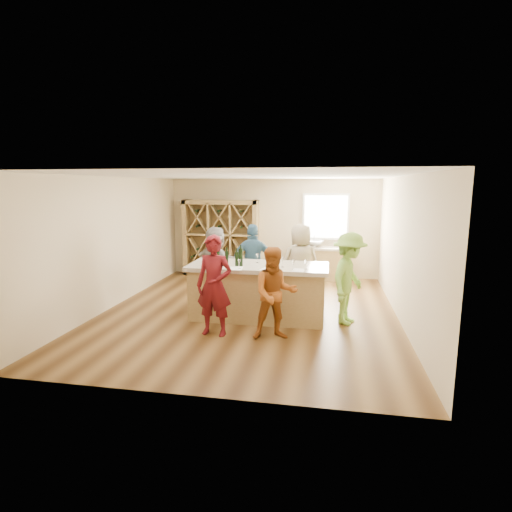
% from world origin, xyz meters
% --- Properties ---
extents(floor, '(6.00, 7.00, 0.10)m').
position_xyz_m(floor, '(0.00, 0.00, -0.05)').
color(floor, brown).
rests_on(floor, ground).
extents(ceiling, '(6.00, 7.00, 0.10)m').
position_xyz_m(ceiling, '(0.00, 0.00, 2.85)').
color(ceiling, white).
rests_on(ceiling, ground).
extents(wall_back, '(6.00, 0.10, 2.80)m').
position_xyz_m(wall_back, '(0.00, 3.55, 1.40)').
color(wall_back, beige).
rests_on(wall_back, ground).
extents(wall_front, '(6.00, 0.10, 2.80)m').
position_xyz_m(wall_front, '(0.00, -3.55, 1.40)').
color(wall_front, beige).
rests_on(wall_front, ground).
extents(wall_left, '(0.10, 7.00, 2.80)m').
position_xyz_m(wall_left, '(-3.05, 0.00, 1.40)').
color(wall_left, beige).
rests_on(wall_left, ground).
extents(wall_right, '(0.10, 7.00, 2.80)m').
position_xyz_m(wall_right, '(3.05, 0.00, 1.40)').
color(wall_right, beige).
rests_on(wall_right, ground).
extents(window_frame, '(1.30, 0.06, 1.30)m').
position_xyz_m(window_frame, '(1.50, 3.47, 1.75)').
color(window_frame, white).
rests_on(window_frame, wall_back).
extents(window_pane, '(1.18, 0.01, 1.18)m').
position_xyz_m(window_pane, '(1.50, 3.44, 1.75)').
color(window_pane, white).
rests_on(window_pane, wall_back).
extents(wine_rack, '(2.20, 0.45, 2.20)m').
position_xyz_m(wine_rack, '(-1.50, 3.27, 1.10)').
color(wine_rack, '#9B7E4A').
rests_on(wine_rack, floor).
extents(back_counter_base, '(1.60, 0.58, 0.86)m').
position_xyz_m(back_counter_base, '(1.40, 3.20, 0.43)').
color(back_counter_base, '#9B7E4A').
rests_on(back_counter_base, floor).
extents(back_counter_top, '(1.70, 0.62, 0.06)m').
position_xyz_m(back_counter_top, '(1.40, 3.20, 0.89)').
color(back_counter_top, '#B4AA93').
rests_on(back_counter_top, back_counter_base).
extents(sink, '(0.54, 0.54, 0.19)m').
position_xyz_m(sink, '(1.20, 3.20, 1.01)').
color(sink, silver).
rests_on(sink, back_counter_top).
extents(faucet, '(0.02, 0.02, 0.30)m').
position_xyz_m(faucet, '(1.20, 3.38, 1.07)').
color(faucet, silver).
rests_on(faucet, back_counter_top).
extents(tasting_counter_base, '(2.60, 1.00, 1.00)m').
position_xyz_m(tasting_counter_base, '(0.25, -0.36, 0.50)').
color(tasting_counter_base, '#9B7E4A').
rests_on(tasting_counter_base, floor).
extents(tasting_counter_top, '(2.72, 1.12, 0.08)m').
position_xyz_m(tasting_counter_top, '(0.25, -0.36, 1.04)').
color(tasting_counter_top, '#B4AA93').
rests_on(tasting_counter_top, tasting_counter_base).
extents(wine_bottle_a, '(0.09, 0.09, 0.32)m').
position_xyz_m(wine_bottle_a, '(-0.62, -0.49, 1.24)').
color(wine_bottle_a, black).
rests_on(wine_bottle_a, tasting_counter_top).
extents(wine_bottle_b, '(0.10, 0.10, 0.33)m').
position_xyz_m(wine_bottle_b, '(-0.51, -0.61, 1.24)').
color(wine_bottle_b, black).
rests_on(wine_bottle_b, tasting_counter_top).
extents(wine_bottle_c, '(0.09, 0.09, 0.27)m').
position_xyz_m(wine_bottle_c, '(-0.36, -0.47, 1.21)').
color(wine_bottle_c, black).
rests_on(wine_bottle_c, tasting_counter_top).
extents(wine_bottle_d, '(0.09, 0.09, 0.27)m').
position_xyz_m(wine_bottle_d, '(-0.14, -0.57, 1.22)').
color(wine_bottle_d, black).
rests_on(wine_bottle_d, tasting_counter_top).
extents(wine_bottle_e, '(0.10, 0.10, 0.33)m').
position_xyz_m(wine_bottle_e, '(-0.06, -0.54, 1.25)').
color(wine_bottle_e, black).
rests_on(wine_bottle_e, tasting_counter_top).
extents(wine_glass_a, '(0.07, 0.07, 0.16)m').
position_xyz_m(wine_glass_a, '(-0.03, -0.81, 1.16)').
color(wine_glass_a, white).
rests_on(wine_glass_a, tasting_counter_top).
extents(wine_glass_b, '(0.08, 0.08, 0.19)m').
position_xyz_m(wine_glass_b, '(0.49, -0.80, 1.18)').
color(wine_glass_b, white).
rests_on(wine_glass_b, tasting_counter_top).
extents(wine_glass_c, '(0.09, 0.09, 0.20)m').
position_xyz_m(wine_glass_c, '(0.97, -0.77, 1.18)').
color(wine_glass_c, white).
rests_on(wine_glass_c, tasting_counter_top).
extents(wine_glass_d, '(0.09, 0.09, 0.19)m').
position_xyz_m(wine_glass_d, '(0.74, -0.51, 1.17)').
color(wine_glass_d, white).
rests_on(wine_glass_d, tasting_counter_top).
extents(wine_glass_e, '(0.07, 0.07, 0.17)m').
position_xyz_m(wine_glass_e, '(1.18, -0.64, 1.16)').
color(wine_glass_e, white).
rests_on(wine_glass_e, tasting_counter_top).
extents(tasting_menu_a, '(0.29, 0.36, 0.00)m').
position_xyz_m(tasting_menu_a, '(-0.10, -0.80, 1.08)').
color(tasting_menu_a, white).
rests_on(tasting_menu_a, tasting_counter_top).
extents(tasting_menu_b, '(0.27, 0.32, 0.00)m').
position_xyz_m(tasting_menu_b, '(0.48, -0.75, 1.08)').
color(tasting_menu_b, white).
rests_on(tasting_menu_b, tasting_counter_top).
extents(tasting_menu_c, '(0.23, 0.31, 0.00)m').
position_xyz_m(tasting_menu_c, '(1.06, -0.75, 1.08)').
color(tasting_menu_c, white).
rests_on(tasting_menu_c, tasting_counter_top).
extents(person_near_left, '(0.69, 0.53, 1.78)m').
position_xyz_m(person_near_left, '(-0.35, -1.40, 0.89)').
color(person_near_left, '#590F14').
rests_on(person_near_left, floor).
extents(person_near_right, '(0.86, 0.63, 1.60)m').
position_xyz_m(person_near_right, '(0.72, -1.40, 0.80)').
color(person_near_right, '#994C19').
rests_on(person_near_right, floor).
extents(person_server, '(0.91, 1.25, 1.76)m').
position_xyz_m(person_server, '(1.99, -0.39, 0.88)').
color(person_server, '#8CC64C').
rests_on(person_server, floor).
extents(person_far_mid, '(1.09, 0.64, 1.77)m').
position_xyz_m(person_far_mid, '(-0.06, 0.75, 0.88)').
color(person_far_mid, '#335972').
rests_on(person_far_mid, floor).
extents(person_far_right, '(1.02, 0.85, 1.79)m').
position_xyz_m(person_far_right, '(0.99, 0.81, 0.89)').
color(person_far_right, gray).
rests_on(person_far_right, floor).
extents(person_far_left, '(1.61, 1.36, 1.69)m').
position_xyz_m(person_far_left, '(-0.97, 0.87, 0.85)').
color(person_far_left, slate).
rests_on(person_far_left, floor).
extents(wine_glass_f, '(0.07, 0.07, 0.18)m').
position_xyz_m(wine_glass_f, '(0.20, -0.16, 1.17)').
color(wine_glass_f, white).
rests_on(wine_glass_f, tasting_counter_top).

